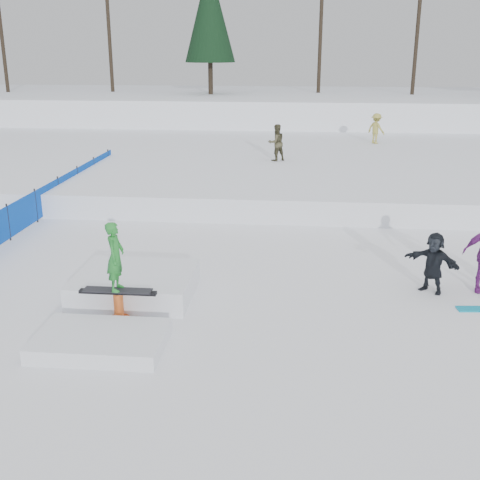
# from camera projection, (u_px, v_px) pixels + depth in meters

# --- Properties ---
(ground) EXTENTS (120.00, 120.00, 0.00)m
(ground) POSITION_uv_depth(u_px,v_px,m) (207.00, 319.00, 12.49)
(ground) COLOR white
(snow_berm) EXTENTS (60.00, 14.00, 2.40)m
(snow_berm) POSITION_uv_depth(u_px,v_px,m) (273.00, 111.00, 40.52)
(snow_berm) COLOR white
(snow_berm) RESTS_ON ground
(snow_midrise) EXTENTS (50.00, 18.00, 0.80)m
(snow_midrise) POSITION_uv_depth(u_px,v_px,m) (259.00, 160.00, 27.52)
(snow_midrise) COLOR white
(snow_midrise) RESTS_ON ground
(safety_fence) EXTENTS (0.05, 16.00, 1.10)m
(safety_fence) POSITION_uv_depth(u_px,v_px,m) (36.00, 206.00, 19.17)
(safety_fence) COLOR #073DAD
(safety_fence) RESTS_ON ground
(treeline) EXTENTS (40.24, 4.22, 10.50)m
(treeline) POSITION_uv_depth(u_px,v_px,m) (375.00, 10.00, 36.39)
(treeline) COLOR black
(treeline) RESTS_ON snow_berm
(walker_olive) EXTENTS (0.93, 0.88, 1.52)m
(walker_olive) POSITION_uv_depth(u_px,v_px,m) (276.00, 143.00, 25.06)
(walker_olive) COLOR #403C27
(walker_olive) RESTS_ON snow_midrise
(walker_ygreen) EXTENTS (1.06, 1.05, 1.47)m
(walker_ygreen) POSITION_uv_depth(u_px,v_px,m) (376.00, 129.00, 29.50)
(walker_ygreen) COLOR #A59D42
(walker_ygreen) RESTS_ON snow_midrise
(spectator_dark) EXTENTS (1.30, 1.13, 1.42)m
(spectator_dark) POSITION_uv_depth(u_px,v_px,m) (433.00, 263.00, 13.68)
(spectator_dark) COLOR black
(spectator_dark) RESTS_ON ground
(jib_rail_feature) EXTENTS (2.60, 4.40, 2.11)m
(jib_rail_feature) POSITION_uv_depth(u_px,v_px,m) (127.00, 296.00, 12.89)
(jib_rail_feature) COLOR white
(jib_rail_feature) RESTS_ON ground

